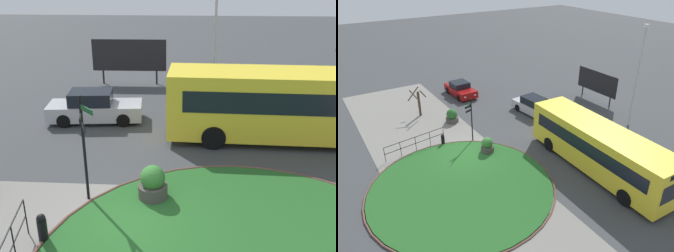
% 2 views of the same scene
% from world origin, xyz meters
% --- Properties ---
extents(ground, '(120.00, 120.00, 0.00)m').
position_xyz_m(ground, '(0.00, 0.00, 0.00)').
color(ground, '#3D3F42').
extents(sidewalk_paving, '(32.00, 7.97, 0.02)m').
position_xyz_m(sidewalk_paving, '(0.00, -2.01, 0.01)').
color(sidewalk_paving, gray).
rests_on(sidewalk_paving, ground).
extents(grass_island, '(11.03, 11.03, 0.10)m').
position_xyz_m(grass_island, '(3.35, -2.14, 0.05)').
color(grass_island, '#235B23').
rests_on(grass_island, ground).
extents(grass_kerb_ring, '(11.34, 11.34, 0.11)m').
position_xyz_m(grass_kerb_ring, '(3.35, -2.14, 0.06)').
color(grass_kerb_ring, brown).
rests_on(grass_kerb_ring, ground).
extents(signpost_directional, '(0.54, 0.61, 3.49)m').
position_xyz_m(signpost_directional, '(-1.44, 1.00, 2.04)').
color(signpost_directional, black).
rests_on(signpost_directional, ground).
extents(bollard_foreground, '(0.26, 0.26, 0.87)m').
position_xyz_m(bollard_foreground, '(-2.15, -1.05, 0.45)').
color(bollard_foreground, black).
rests_on(bollard_foreground, ground).
extents(railing_grass_edge, '(0.75, 4.57, 1.13)m').
position_xyz_m(railing_grass_edge, '(-2.34, -3.04, 0.72)').
color(railing_grass_edge, black).
rests_on(railing_grass_edge, ground).
extents(bus_yellow, '(10.87, 2.91, 3.01)m').
position_xyz_m(bus_yellow, '(6.18, 6.25, 1.63)').
color(bus_yellow, yellow).
rests_on(bus_yellow, ground).
extents(car_near_lane, '(4.03, 1.95, 1.38)m').
position_xyz_m(car_near_lane, '(-10.50, 4.33, 0.64)').
color(car_near_lane, maroon).
rests_on(car_near_lane, ground).
extents(car_far_lane, '(4.64, 2.15, 1.53)m').
position_xyz_m(car_far_lane, '(-2.94, 7.98, 0.69)').
color(car_far_lane, '#B7B7BC').
rests_on(car_far_lane, ground).
extents(lamppost_tall, '(0.32, 0.32, 8.17)m').
position_xyz_m(lamppost_tall, '(3.06, 13.24, 4.38)').
color(lamppost_tall, '#B7B7BC').
rests_on(lamppost_tall, ground).
extents(billboard_left, '(4.77, 0.23, 2.91)m').
position_xyz_m(billboard_left, '(-2.27, 14.86, 1.86)').
color(billboard_left, black).
rests_on(billboard_left, ground).
extents(planter_near_signpost, '(1.06, 1.06, 1.18)m').
position_xyz_m(planter_near_signpost, '(-5.29, 1.08, 0.52)').
color(planter_near_signpost, '#47423D').
rests_on(planter_near_signpost, ground).
extents(planter_kerbside, '(0.94, 0.94, 1.18)m').
position_xyz_m(planter_kerbside, '(0.58, 1.20, 0.54)').
color(planter_kerbside, '#47423D').
rests_on(planter_kerbside, ground).
extents(street_tree_bare, '(1.61, 1.60, 2.56)m').
position_xyz_m(street_tree_bare, '(-7.99, -0.80, 1.36)').
color(street_tree_bare, '#423323').
rests_on(street_tree_bare, ground).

